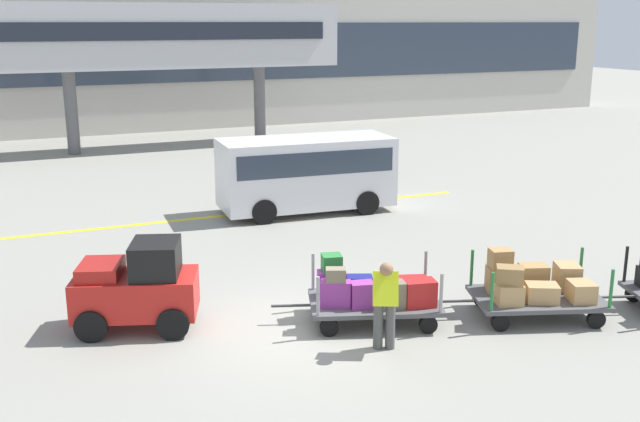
{
  "coord_description": "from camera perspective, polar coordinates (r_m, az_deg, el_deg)",
  "views": [
    {
      "loc": [
        -4.51,
        -11.38,
        5.27
      ],
      "look_at": [
        1.44,
        2.12,
        1.49
      ],
      "focal_mm": 41.85,
      "sensor_mm": 36.0,
      "label": 1
    }
  ],
  "objects": [
    {
      "name": "jet_bridge",
      "position": [
        31.81,
        -14.69,
        12.73
      ],
      "size": [
        16.61,
        3.0,
        5.95
      ],
      "color": "#B7B7BC",
      "rests_on": "ground_plane"
    },
    {
      "name": "baggage_cart_lead",
      "position": [
        13.42,
        3.98,
        -6.29
      ],
      "size": [
        3.07,
        2.09,
        1.19
      ],
      "color": "#4C4C4F",
      "rests_on": "ground_plane"
    },
    {
      "name": "baggage_handler",
      "position": [
        12.2,
        5.0,
        -6.85
      ],
      "size": [
        0.54,
        0.55,
        1.56
      ],
      "color": "#4C4C4C",
      "rests_on": "ground_plane"
    },
    {
      "name": "ground_plane",
      "position": [
        13.33,
        -2.01,
        -8.93
      ],
      "size": [
        120.0,
        120.0,
        0.0
      ],
      "primitive_type": "plane",
      "color": "gray"
    },
    {
      "name": "baggage_cart_middle",
      "position": [
        14.18,
        16.05,
        -5.63
      ],
      "size": [
        3.07,
        2.09,
        1.21
      ],
      "color": "#4C4C4F",
      "rests_on": "ground_plane"
    },
    {
      "name": "terminal_building",
      "position": [
        37.68,
        -17.2,
        10.94
      ],
      "size": [
        59.96,
        2.51,
        6.83
      ],
      "color": "#BCB7AD",
      "rests_on": "ground_plane"
    },
    {
      "name": "shuttle_van",
      "position": [
        20.91,
        -1.08,
        3.24
      ],
      "size": [
        4.92,
        2.25,
        2.1
      ],
      "color": "silver",
      "rests_on": "ground_plane"
    },
    {
      "name": "baggage_tug",
      "position": [
        13.43,
        -13.77,
        -5.71
      ],
      "size": [
        2.35,
        1.8,
        1.58
      ],
      "color": "red",
      "rests_on": "ground_plane"
    },
    {
      "name": "apron_lead_line",
      "position": [
        20.38,
        -13.84,
        -1.03
      ],
      "size": [
        19.45,
        0.38,
        0.01
      ],
      "primitive_type": "cube",
      "rotation": [
        0.0,
        0.0,
        -0.01
      ],
      "color": "yellow",
      "rests_on": "ground_plane"
    }
  ]
}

